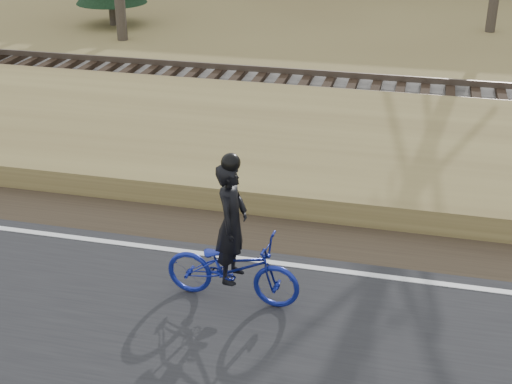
# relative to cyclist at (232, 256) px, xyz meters

# --- Properties ---
(ground) EXTENTS (120.00, 120.00, 0.00)m
(ground) POSITION_rel_cyclist_xyz_m (-4.22, 0.89, -0.76)
(ground) COLOR #95854B
(ground) RESTS_ON ground
(edge_line) EXTENTS (120.00, 0.12, 0.01)m
(edge_line) POSITION_rel_cyclist_xyz_m (-4.22, 1.09, -0.70)
(edge_line) COLOR silver
(edge_line) RESTS_ON road
(shoulder) EXTENTS (120.00, 1.60, 0.04)m
(shoulder) POSITION_rel_cyclist_xyz_m (-4.22, 2.09, -0.74)
(shoulder) COLOR #473A2B
(shoulder) RESTS_ON ground
(embankment) EXTENTS (120.00, 5.00, 0.44)m
(embankment) POSITION_rel_cyclist_xyz_m (-4.22, 5.09, -0.54)
(embankment) COLOR #95854B
(embankment) RESTS_ON ground
(ballast) EXTENTS (120.00, 3.00, 0.45)m
(ballast) POSITION_rel_cyclist_xyz_m (-4.22, 8.89, -0.54)
(ballast) COLOR slate
(ballast) RESTS_ON ground
(railroad) EXTENTS (120.00, 2.40, 0.29)m
(railroad) POSITION_rel_cyclist_xyz_m (-4.22, 8.89, -0.23)
(railroad) COLOR black
(railroad) RESTS_ON ballast
(cyclist) EXTENTS (1.97, 0.77, 2.23)m
(cyclist) POSITION_rel_cyclist_xyz_m (0.00, 0.00, 0.00)
(cyclist) COLOR navy
(cyclist) RESTS_ON road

